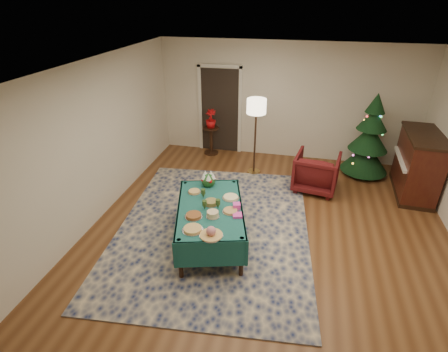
% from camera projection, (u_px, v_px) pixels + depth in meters
% --- Properties ---
extents(room_shell, '(7.00, 7.00, 7.00)m').
position_uv_depth(room_shell, '(271.00, 168.00, 5.08)').
color(room_shell, '#593319').
rests_on(room_shell, ground).
extents(doorway, '(1.08, 0.04, 2.16)m').
position_uv_depth(doorway, '(220.00, 108.00, 8.52)').
color(doorway, black).
rests_on(doorway, ground).
extents(rug, '(3.57, 4.48, 0.02)m').
position_uv_depth(rug, '(214.00, 227.00, 6.03)').
color(rug, '#131F49').
rests_on(rug, ground).
extents(buffet_table, '(1.44, 1.95, 0.68)m').
position_uv_depth(buffet_table, '(210.00, 214.00, 5.45)').
color(buffet_table, black).
rests_on(buffet_table, ground).
extents(platter_0, '(0.30, 0.30, 0.04)m').
position_uv_depth(platter_0, '(193.00, 229.00, 4.84)').
color(platter_0, silver).
rests_on(platter_0, buffet_table).
extents(platter_1, '(0.32, 0.32, 0.15)m').
position_uv_depth(platter_1, '(211.00, 232.00, 4.72)').
color(platter_1, silver).
rests_on(platter_1, buffet_table).
extents(platter_2, '(0.27, 0.27, 0.05)m').
position_uv_depth(platter_2, '(194.00, 216.00, 5.13)').
color(platter_2, silver).
rests_on(platter_2, buffet_table).
extents(platter_3, '(0.20, 0.20, 0.09)m').
position_uv_depth(platter_3, '(213.00, 214.00, 5.13)').
color(platter_3, silver).
rests_on(platter_3, buffet_table).
extents(platter_4, '(0.25, 0.25, 0.04)m').
position_uv_depth(platter_4, '(230.00, 211.00, 5.25)').
color(platter_4, silver).
rests_on(platter_4, buffet_table).
extents(platter_5, '(0.23, 0.23, 0.07)m').
position_uv_depth(platter_5, '(211.00, 202.00, 5.44)').
color(platter_5, silver).
rests_on(platter_5, buffet_table).
extents(platter_6, '(0.27, 0.27, 0.04)m').
position_uv_depth(platter_6, '(231.00, 197.00, 5.60)').
color(platter_6, silver).
rests_on(platter_6, buffet_table).
extents(platter_7, '(0.22, 0.22, 0.04)m').
position_uv_depth(platter_7, '(194.00, 192.00, 5.76)').
color(platter_7, silver).
rests_on(platter_7, buffet_table).
extents(goblet_0, '(0.07, 0.07, 0.16)m').
position_uv_depth(goblet_0, '(203.00, 193.00, 5.58)').
color(goblet_0, '#2D471E').
rests_on(goblet_0, buffet_table).
extents(goblet_1, '(0.07, 0.07, 0.16)m').
position_uv_depth(goblet_1, '(218.00, 204.00, 5.30)').
color(goblet_1, '#2D471E').
rests_on(goblet_1, buffet_table).
extents(goblet_2, '(0.07, 0.07, 0.16)m').
position_uv_depth(goblet_2, '(205.00, 205.00, 5.28)').
color(goblet_2, '#2D471E').
rests_on(goblet_2, buffet_table).
extents(napkin_stack, '(0.17, 0.17, 0.04)m').
position_uv_depth(napkin_stack, '(237.00, 215.00, 5.15)').
color(napkin_stack, '#E640B1').
rests_on(napkin_stack, buffet_table).
extents(gift_box, '(0.13, 0.13, 0.09)m').
position_uv_depth(gift_box, '(237.00, 206.00, 5.32)').
color(gift_box, '#EA41B9').
rests_on(gift_box, buffet_table).
extents(centerpiece, '(0.24, 0.25, 0.28)m').
position_uv_depth(centerpiece, '(208.00, 179.00, 5.93)').
color(centerpiece, '#1E4C1E').
rests_on(centerpiece, buffet_table).
extents(armchair, '(0.95, 0.91, 0.86)m').
position_uv_depth(armchair, '(317.00, 170.00, 7.04)').
color(armchair, '#501112').
rests_on(armchair, ground).
extents(floor_lamp, '(0.41, 0.41, 1.68)m').
position_uv_depth(floor_lamp, '(256.00, 111.00, 7.24)').
color(floor_lamp, '#A57F3F').
rests_on(floor_lamp, ground).
extents(side_table, '(0.38, 0.38, 0.69)m').
position_uv_depth(side_table, '(211.00, 141.00, 8.66)').
color(side_table, black).
rests_on(side_table, ground).
extents(potted_plant, '(0.25, 0.45, 0.25)m').
position_uv_depth(potted_plant, '(211.00, 123.00, 8.44)').
color(potted_plant, '#B90D10').
rests_on(potted_plant, side_table).
extents(christmas_tree, '(1.09, 1.09, 1.82)m').
position_uv_depth(christmas_tree, '(369.00, 139.00, 7.47)').
color(christmas_tree, black).
rests_on(christmas_tree, ground).
extents(piano, '(0.76, 1.49, 1.25)m').
position_uv_depth(piano, '(417.00, 165.00, 6.83)').
color(piano, black).
rests_on(piano, ground).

